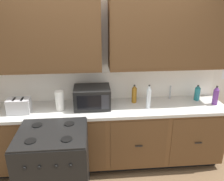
{
  "coord_description": "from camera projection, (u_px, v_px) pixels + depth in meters",
  "views": [
    {
      "loc": [
        -0.17,
        -2.53,
        2.25
      ],
      "look_at": [
        0.08,
        0.27,
        1.17
      ],
      "focal_mm": 37.0,
      "sensor_mm": 36.0,
      "label": 1
    }
  ],
  "objects": [
    {
      "name": "bottle_teal",
      "position": [
        197.0,
        93.0,
        3.32
      ],
      "size": [
        0.08,
        0.08,
        0.23
      ],
      "color": "#1E707A",
      "rests_on": "counter_run"
    },
    {
      "name": "counter_run",
      "position": [
        107.0,
        135.0,
        3.29
      ],
      "size": [
        3.28,
        0.64,
        0.92
      ],
      "color": "black",
      "rests_on": "ground_plane"
    },
    {
      "name": "sink_faucet",
      "position": [
        170.0,
        92.0,
        3.37
      ],
      "size": [
        0.02,
        0.02,
        0.2
      ],
      "primitive_type": "cylinder",
      "color": "#B2B5BA",
      "rests_on": "counter_run"
    },
    {
      "name": "stove_range",
      "position": [
        55.0,
        168.0,
        2.65
      ],
      "size": [
        0.76,
        0.68,
        0.95
      ],
      "color": "black",
      "rests_on": "ground_plane"
    },
    {
      "name": "bottle_clear",
      "position": [
        149.0,
        97.0,
        3.05
      ],
      "size": [
        0.06,
        0.06,
        0.33
      ],
      "color": "silver",
      "rests_on": "counter_run"
    },
    {
      "name": "ground_plane",
      "position": [
        108.0,
        176.0,
        3.18
      ],
      "size": [
        8.12,
        8.12,
        0.0
      ],
      "primitive_type": "plane",
      "color": "brown"
    },
    {
      "name": "bottle_violet",
      "position": [
        216.0,
        96.0,
        3.17
      ],
      "size": [
        0.07,
        0.07,
        0.27
      ],
      "color": "#663384",
      "rests_on": "counter_run"
    },
    {
      "name": "microwave",
      "position": [
        92.0,
        97.0,
        3.09
      ],
      "size": [
        0.48,
        0.37,
        0.28
      ],
      "color": "black",
      "rests_on": "counter_run"
    },
    {
      "name": "bottle_amber",
      "position": [
        134.0,
        94.0,
        3.23
      ],
      "size": [
        0.07,
        0.07,
        0.26
      ],
      "color": "#9E6619",
      "rests_on": "counter_run"
    },
    {
      "name": "wall_unit",
      "position": [
        105.0,
        49.0,
        3.04
      ],
      "size": [
        4.45,
        0.4,
        2.58
      ],
      "color": "white",
      "rests_on": "ground_plane"
    },
    {
      "name": "toaster",
      "position": [
        19.0,
        106.0,
        2.94
      ],
      "size": [
        0.28,
        0.18,
        0.19
      ],
      "color": "#B7B7BC",
      "rests_on": "counter_run"
    },
    {
      "name": "paper_towel_roll",
      "position": [
        60.0,
        101.0,
        3.01
      ],
      "size": [
        0.12,
        0.12,
        0.26
      ],
      "primitive_type": "cylinder",
      "color": "white",
      "rests_on": "counter_run"
    }
  ]
}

